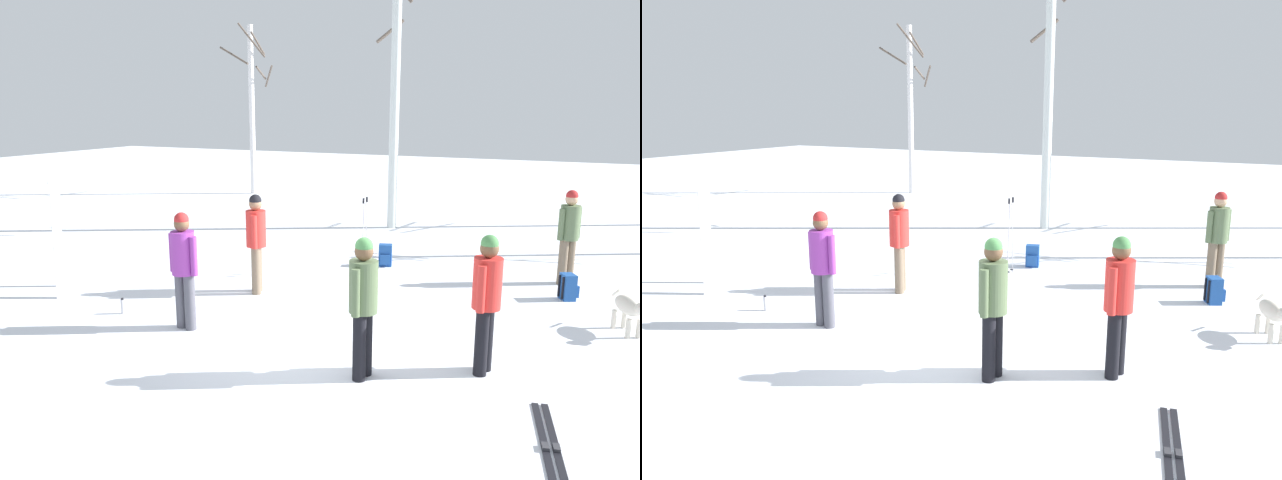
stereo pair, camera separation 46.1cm
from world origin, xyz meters
TOP-DOWN VIEW (x-y plane):
  - ground_plane at (0.00, 0.00)m, footprint 60.00×60.00m
  - person_0 at (-1.81, -0.29)m, footprint 0.52×0.34m
  - person_1 at (-1.77, 1.65)m, footprint 0.34×0.49m
  - person_2 at (2.38, 0.02)m, footprint 0.34×0.52m
  - person_3 at (3.03, 4.48)m, footprint 0.36×0.43m
  - person_4 at (1.10, -0.73)m, footprint 0.34×0.52m
  - dog at (4.01, 2.18)m, footprint 0.48×0.82m
  - ski_pair_planted_0 at (-5.14, 0.49)m, footprint 0.10×0.20m
  - ski_pair_planted_1 at (-4.68, 0.01)m, footprint 0.16×0.25m
  - ski_pair_lying_0 at (3.31, -1.49)m, footprint 0.57×1.92m
  - ski_poles_0 at (-0.51, 3.54)m, footprint 0.07×0.28m
  - backpack_0 at (3.14, 3.50)m, footprint 0.34×0.32m
  - backpack_1 at (-0.34, 4.28)m, footprint 0.30×0.33m
  - water_bottle_0 at (-3.09, -0.20)m, footprint 0.06×0.06m
  - birch_tree_0 at (-8.06, 11.96)m, footprint 1.88×1.89m
  - birch_tree_1 at (-1.48, 8.06)m, footprint 1.10×1.09m

SIDE VIEW (x-z plane):
  - ground_plane at x=0.00m, z-range 0.00..0.00m
  - ski_pair_lying_0 at x=3.31m, z-range -0.01..0.03m
  - water_bottle_0 at x=-3.09m, z-range -0.01..0.25m
  - backpack_0 at x=3.14m, z-range -0.01..0.43m
  - backpack_1 at x=-0.34m, z-range -0.01..0.43m
  - dog at x=4.01m, z-range 0.10..0.67m
  - ski_poles_0 at x=-0.51m, z-range 0.05..1.53m
  - ski_pair_planted_0 at x=-5.14m, z-range -0.01..1.94m
  - person_0 at x=-1.81m, z-range 0.12..1.84m
  - person_1 at x=-1.77m, z-range 0.12..1.84m
  - person_2 at x=2.38m, z-range 0.12..1.84m
  - person_3 at x=3.03m, z-range 0.12..1.84m
  - person_4 at x=1.10m, z-range 0.12..1.84m
  - ski_pair_planted_1 at x=-4.68m, z-range -0.01..2.01m
  - birch_tree_0 at x=-8.06m, z-range 0.21..6.09m
  - birch_tree_1 at x=-1.48m, z-range 0.13..7.57m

